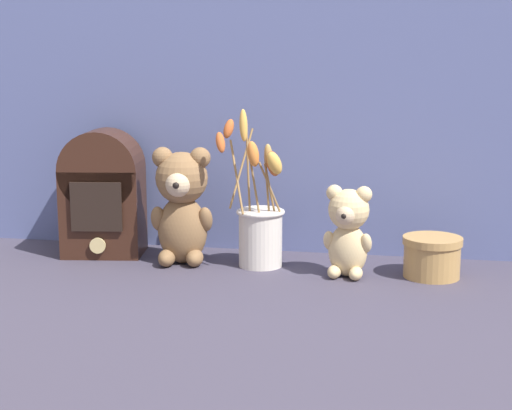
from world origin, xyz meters
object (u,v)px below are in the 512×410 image
Objects in this scene: vintage_radio at (103,192)px; teddy_bear_medium at (348,230)px; flower_vase at (260,224)px; decorative_tin_tall at (432,257)px; teddy_bear_large at (182,203)px.

teddy_bear_medium is at bearing -8.70° from vintage_radio.
decorative_tin_tall is (0.34, -0.02, -0.05)m from flower_vase.
teddy_bear_medium is 0.54m from vintage_radio.
decorative_tin_tall is at bearing -2.60° from flower_vase.
flower_vase is 1.19× the size of vintage_radio.
vintage_radio is 0.70m from decorative_tin_tall.
teddy_bear_large is 1.35× the size of teddy_bear_medium.
decorative_tin_tall is (0.16, 0.03, -0.05)m from teddy_bear_medium.
vintage_radio reaches higher than teddy_bear_medium.
teddy_bear_large is 0.51m from decorative_tin_tall.
vintage_radio is at bearing 173.64° from flower_vase.
teddy_bear_large reaches higher than decorative_tin_tall.
decorative_tin_tall is at bearing 9.40° from teddy_bear_medium.
decorative_tin_tall is at bearing -4.51° from vintage_radio.
teddy_bear_medium is at bearing -6.04° from teddy_bear_large.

